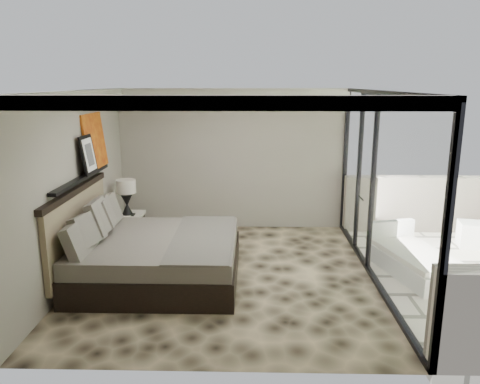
{
  "coord_description": "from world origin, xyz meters",
  "views": [
    {
      "loc": [
        0.39,
        -6.76,
        2.92
      ],
      "look_at": [
        0.21,
        0.4,
        1.23
      ],
      "focal_mm": 35.0,
      "sensor_mm": 36.0,
      "label": 1
    }
  ],
  "objects_px": {
    "ottoman": "(472,235)",
    "lounger": "(414,261)",
    "table_lamp": "(126,192)",
    "bed": "(152,254)",
    "nightstand": "(129,226)"
  },
  "relations": [
    {
      "from": "ottoman",
      "to": "lounger",
      "type": "relative_size",
      "value": 0.25
    },
    {
      "from": "bed",
      "to": "lounger",
      "type": "relative_size",
      "value": 1.34
    },
    {
      "from": "table_lamp",
      "to": "lounger",
      "type": "height_order",
      "value": "table_lamp"
    },
    {
      "from": "bed",
      "to": "table_lamp",
      "type": "bearing_deg",
      "value": 115.18
    },
    {
      "from": "table_lamp",
      "to": "lounger",
      "type": "xyz_separation_m",
      "value": [
        4.85,
        -1.38,
        -0.74
      ]
    },
    {
      "from": "bed",
      "to": "nightstand",
      "type": "xyz_separation_m",
      "value": [
        -0.81,
        1.76,
        -0.11
      ]
    },
    {
      "from": "nightstand",
      "to": "ottoman",
      "type": "height_order",
      "value": "nightstand"
    },
    {
      "from": "bed",
      "to": "table_lamp",
      "type": "xyz_separation_m",
      "value": [
        -0.8,
        1.71,
        0.55
      ]
    },
    {
      "from": "lounger",
      "to": "table_lamp",
      "type": "bearing_deg",
      "value": 149.13
    },
    {
      "from": "bed",
      "to": "lounger",
      "type": "xyz_separation_m",
      "value": [
        4.05,
        0.33,
        -0.19
      ]
    },
    {
      "from": "bed",
      "to": "ottoman",
      "type": "bearing_deg",
      "value": 15.86
    },
    {
      "from": "bed",
      "to": "ottoman",
      "type": "relative_size",
      "value": 5.34
    },
    {
      "from": "bed",
      "to": "ottoman",
      "type": "xyz_separation_m",
      "value": [
        5.5,
        1.56,
        -0.16
      ]
    },
    {
      "from": "ottoman",
      "to": "lounger",
      "type": "bearing_deg",
      "value": -139.47
    },
    {
      "from": "ottoman",
      "to": "lounger",
      "type": "height_order",
      "value": "lounger"
    }
  ]
}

